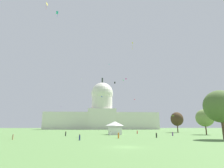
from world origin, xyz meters
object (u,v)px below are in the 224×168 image
at_px(capitol_building, 102,114).
at_px(kite_lime_low, 173,116).
at_px(tree_east_far, 221,106).
at_px(kite_red_mid, 92,108).
at_px(person_black_near_tree_west, 156,135).
at_px(kite_gold_high, 132,44).
at_px(person_tan_front_right, 13,137).
at_px(kite_cyan_high, 108,65).
at_px(person_red_near_tent, 137,132).
at_px(person_purple_edge_west, 173,134).
at_px(kite_pink_mid, 135,99).
at_px(kite_white_high, 82,79).
at_px(tree_east_near, 177,119).
at_px(kite_blue_mid, 102,97).
at_px(kite_violet_low, 61,107).
at_px(kite_green_high, 123,80).
at_px(tree_east_mid, 205,118).
at_px(kite_magenta_high, 126,79).
at_px(kite_black_mid, 115,83).
at_px(person_black_aisle_center, 66,134).
at_px(kite_turquoise_high, 57,13).
at_px(person_white_lawn_far_left, 111,133).
at_px(event_tent, 115,128).
at_px(kite_yellow_high, 47,4).
at_px(person_navy_front_center, 80,137).

xyz_separation_m(capitol_building, kite_lime_low, (31.92, -137.74, -9.93)).
bearing_deg(tree_east_far, kite_red_mid, 107.42).
relative_size(person_black_near_tree_west, kite_gold_high, 0.51).
distance_m(person_tan_front_right, kite_cyan_high, 91.67).
bearing_deg(person_red_near_tent, person_tan_front_right, -166.80).
bearing_deg(person_red_near_tent, kite_red_mid, 77.75).
relative_size(person_tan_front_right, person_purple_edge_west, 0.94).
distance_m(kite_pink_mid, kite_white_high, 61.83).
bearing_deg(kite_cyan_high, kite_pink_mid, 144.31).
height_order(tree_east_near, kite_blue_mid, kite_blue_mid).
xyz_separation_m(kite_violet_low, kite_green_high, (54.21, 64.84, 37.25)).
bearing_deg(kite_violet_low, tree_east_mid, 122.92).
bearing_deg(kite_magenta_high, kite_black_mid, 130.56).
relative_size(tree_east_near, kite_lime_low, 7.31).
height_order(person_black_aisle_center, kite_turquoise_high, kite_turquoise_high).
height_order(person_white_lawn_far_left, kite_violet_low, kite_violet_low).
height_order(kite_violet_low, kite_white_high, kite_white_high).
bearing_deg(event_tent, kite_green_high, 81.58).
bearing_deg(kite_turquoise_high, person_white_lawn_far_left, -39.77).
relative_size(kite_violet_low, kite_pink_mid, 1.60).
xyz_separation_m(kite_black_mid, kite_pink_mid, (15.78, 21.89, -6.39)).
relative_size(tree_east_near, kite_yellow_high, 3.18).
height_order(tree_east_far, person_tan_front_right, tree_east_far).
bearing_deg(kite_gold_high, kite_blue_mid, -161.82).
relative_size(person_black_aisle_center, kite_violet_low, 1.11).
height_order(person_black_near_tree_west, kite_green_high, kite_green_high).
bearing_deg(person_navy_front_center, kite_violet_low, -142.39).
bearing_deg(person_purple_edge_west, kite_pink_mid, -10.15).
bearing_deg(event_tent, person_black_near_tree_west, -63.08).
bearing_deg(tree_east_far, person_black_aisle_center, 154.66).
distance_m(kite_violet_low, kite_cyan_high, 45.66).
xyz_separation_m(person_tan_front_right, kite_yellow_high, (-0.94, 20.56, 55.37)).
distance_m(tree_east_far, kite_black_mid, 62.27).
bearing_deg(kite_blue_mid, kite_yellow_high, -81.55).
height_order(kite_pink_mid, kite_cyan_high, kite_cyan_high).
bearing_deg(kite_lime_low, tree_east_mid, -38.06).
xyz_separation_m(kite_gold_high, kite_turquoise_high, (-34.97, 10.51, 20.40)).
xyz_separation_m(event_tent, person_tan_front_right, (-29.81, -28.99, -2.10)).
relative_size(kite_black_mid, kite_green_high, 0.27).
xyz_separation_m(tree_east_far, kite_cyan_high, (-26.81, 77.41, 38.01)).
distance_m(tree_east_mid, kite_pink_mid, 53.38).
bearing_deg(kite_gold_high, person_black_near_tree_west, 30.17).
height_order(person_white_lawn_far_left, kite_black_mid, kite_black_mid).
distance_m(person_navy_front_center, kite_white_high, 124.79).
bearing_deg(kite_turquoise_high, kite_red_mid, 56.83).
xyz_separation_m(person_white_lawn_far_left, kite_white_high, (-20.39, 89.58, 45.29)).
height_order(capitol_building, kite_yellow_high, capitol_building).
xyz_separation_m(tree_east_mid, person_black_near_tree_west, (-27.97, -19.26, -6.31)).
distance_m(person_navy_front_center, kite_green_high, 162.34).
height_order(kite_magenta_high, kite_green_high, kite_green_high).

